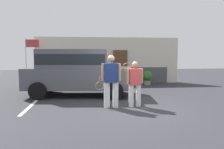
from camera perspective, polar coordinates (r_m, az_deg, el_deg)
The scene contains 8 objects.
ground_plane at distance 7.75m, azimuth 3.84°, elevation -8.52°, with size 40.00×40.00×0.00m, color #2D2D33.
parking_stripe_0 at distance 9.32m, azimuth -18.87°, elevation -6.44°, with size 0.12×4.40×0.01m, color silver.
house_frontage at distance 14.14m, azimuth -0.87°, elevation 3.25°, with size 9.00×0.40×2.90m.
parked_suv at distance 10.00m, azimuth -9.00°, elevation 1.15°, with size 4.77×2.55×2.05m.
tennis_player_man at distance 7.66m, azimuth -0.26°, elevation -1.57°, with size 0.91×0.33×1.81m.
tennis_player_woman at distance 7.85m, azimuth 5.84°, elevation -2.19°, with size 0.73×0.28×1.59m.
potted_plant_by_porch at distance 13.74m, azimuth 9.05°, elevation -0.65°, with size 0.63×0.63×0.83m.
flag_pole at distance 14.08m, azimuth -20.42°, elevation 5.21°, with size 0.80×0.05×2.76m.
Camera 1 is at (-1.34, -7.41, 1.83)m, focal length 35.72 mm.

